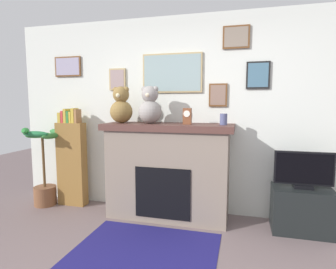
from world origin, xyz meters
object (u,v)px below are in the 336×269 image
object	(u,v)px
fireplace	(168,170)
mantel_clock	(187,116)
television	(304,171)
candle_jar	(224,119)
potted_plant	(44,173)
teddy_bear_tan	(150,107)
tv_stand	(301,210)
bookshelf	(72,161)
teddy_bear_grey	(121,107)

from	to	relation	value
fireplace	mantel_clock	world-z (taller)	mantel_clock
television	candle_jar	distance (m)	1.06
fireplace	potted_plant	size ratio (longest dim) A/B	1.45
teddy_bear_tan	mantel_clock	bearing A→B (deg)	-0.05
fireplace	candle_jar	size ratio (longest dim) A/B	12.01
fireplace	mantel_clock	xyz separation A→B (m)	(0.25, -0.02, 0.70)
tv_stand	mantel_clock	xyz separation A→B (m)	(-1.34, 0.02, 1.05)
fireplace	bookshelf	distance (m)	1.45
television	mantel_clock	world-z (taller)	mantel_clock
tv_stand	candle_jar	xyz separation A→B (m)	(-0.90, 0.02, 1.02)
bookshelf	candle_jar	size ratio (longest dim) A/B	10.26
bookshelf	candle_jar	world-z (taller)	bookshelf
potted_plant	teddy_bear_grey	world-z (taller)	teddy_bear_grey
bookshelf	teddy_bear_grey	world-z (taller)	teddy_bear_grey
tv_stand	mantel_clock	world-z (taller)	mantel_clock
potted_plant	teddy_bear_tan	bearing A→B (deg)	1.51
bookshelf	tv_stand	bearing A→B (deg)	-1.89
tv_stand	bookshelf	bearing A→B (deg)	178.11
potted_plant	candle_jar	world-z (taller)	candle_jar
teddy_bear_tan	tv_stand	bearing A→B (deg)	-0.53
candle_jar	teddy_bear_tan	xyz separation A→B (m)	(-0.92, -0.00, 0.15)
tv_stand	teddy_bear_tan	bearing A→B (deg)	179.47
candle_jar	fireplace	bearing A→B (deg)	178.52
bookshelf	teddy_bear_grey	xyz separation A→B (m)	(0.82, -0.08, 0.78)
bookshelf	television	world-z (taller)	bookshelf
fireplace	bookshelf	world-z (taller)	bookshelf
fireplace	teddy_bear_grey	size ratio (longest dim) A/B	3.46
fireplace	television	size ratio (longest dim) A/B	2.60
potted_plant	tv_stand	bearing A→B (deg)	0.42
mantel_clock	teddy_bear_tan	xyz separation A→B (m)	(-0.48, 0.00, 0.11)
television	candle_jar	xyz separation A→B (m)	(-0.90, 0.02, 0.56)
fireplace	teddy_bear_grey	distance (m)	1.03
fireplace	potted_plant	world-z (taller)	fireplace
bookshelf	candle_jar	xyz separation A→B (m)	(2.14, -0.08, 0.63)
bookshelf	candle_jar	distance (m)	2.23
tv_stand	teddy_bear_grey	distance (m)	2.50
tv_stand	teddy_bear_grey	xyz separation A→B (m)	(-2.21, 0.02, 1.17)
bookshelf	mantel_clock	size ratio (longest dim) A/B	7.04
teddy_bear_grey	teddy_bear_tan	distance (m)	0.39
tv_stand	candle_jar	bearing A→B (deg)	178.89
fireplace	teddy_bear_tan	distance (m)	0.85
potted_plant	teddy_bear_tan	xyz separation A→B (m)	(1.60, 0.04, 0.96)
fireplace	candle_jar	xyz separation A→B (m)	(0.69, -0.02, 0.67)
television	teddy_bear_tan	size ratio (longest dim) A/B	1.32
mantel_clock	teddy_bear_tan	bearing A→B (deg)	179.95
mantel_clock	teddy_bear_tan	distance (m)	0.49
tv_stand	television	bearing A→B (deg)	-90.00
teddy_bear_grey	mantel_clock	bearing A→B (deg)	-0.03
bookshelf	mantel_clock	distance (m)	1.82
potted_plant	candle_jar	distance (m)	2.64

